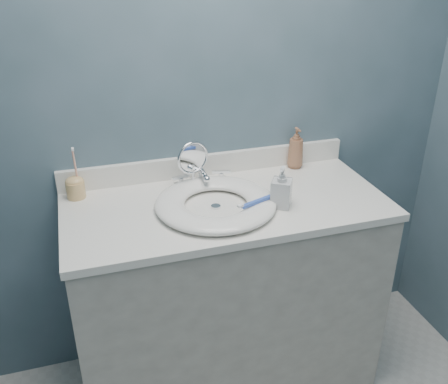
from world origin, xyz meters
name	(u,v)px	position (x,y,z in m)	size (l,w,h in m)	color
back_wall	(206,100)	(0.00, 1.25, 1.20)	(2.20, 0.02, 2.40)	#405660
vanity_cabinet	(226,298)	(0.00, 0.97, 0.42)	(1.20, 0.55, 0.85)	beige
countertop	(226,206)	(0.00, 0.97, 0.86)	(1.22, 0.57, 0.03)	white
backsplash	(208,164)	(0.00, 1.24, 0.93)	(1.22, 0.02, 0.09)	white
basin	(216,203)	(-0.05, 0.94, 0.90)	(0.45, 0.45, 0.04)	white
drain	(216,207)	(-0.05, 0.94, 0.88)	(0.04, 0.04, 0.01)	silver
faucet	(202,179)	(-0.05, 1.14, 0.91)	(0.25, 0.13, 0.07)	silver
makeup_mirror	(193,163)	(-0.09, 1.13, 0.99)	(0.13, 0.08, 0.20)	silver
soap_bottle_amber	(296,148)	(0.38, 1.20, 0.97)	(0.07, 0.07, 0.18)	#946042
soap_bottle_clear	(282,187)	(0.18, 0.89, 0.96)	(0.07, 0.07, 0.16)	silver
toothbrush_holder	(75,186)	(-0.54, 1.18, 0.93)	(0.07, 0.07, 0.20)	#DCB06E
toothbrush_lying	(257,202)	(0.08, 0.87, 0.92)	(0.17, 0.07, 0.02)	blue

